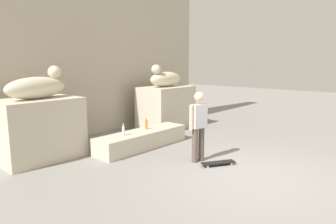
% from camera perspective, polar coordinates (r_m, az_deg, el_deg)
% --- Properties ---
extents(ground_plane, '(40.00, 40.00, 0.00)m').
position_cam_1_polar(ground_plane, '(6.63, 15.55, -11.69)').
color(ground_plane, gray).
extents(facade_wall, '(10.30, 0.60, 6.07)m').
position_cam_1_polar(facade_wall, '(10.21, -15.71, 12.99)').
color(facade_wall, '#BAAF9D').
rests_on(facade_wall, ground_plane).
extents(pedestal_left, '(1.88, 1.25, 1.49)m').
position_cam_1_polar(pedestal_left, '(7.95, -23.21, -2.99)').
color(pedestal_left, beige).
rests_on(pedestal_left, ground_plane).
extents(pedestal_right, '(1.88, 1.25, 1.49)m').
position_cam_1_polar(pedestal_right, '(10.74, -0.39, 0.89)').
color(pedestal_right, beige).
rests_on(pedestal_right, ground_plane).
extents(statue_reclining_left, '(1.68, 0.87, 0.78)m').
position_cam_1_polar(statue_reclining_left, '(7.83, -23.49, 4.42)').
color(statue_reclining_left, beige).
rests_on(statue_reclining_left, pedestal_left).
extents(statue_reclining_right, '(1.64, 0.70, 0.78)m').
position_cam_1_polar(statue_reclining_right, '(10.60, -0.52, 6.36)').
color(statue_reclining_right, beige).
rests_on(statue_reclining_right, pedestal_right).
extents(ledge_block, '(2.88, 0.74, 0.46)m').
position_cam_1_polar(ledge_block, '(8.40, -4.87, -5.18)').
color(ledge_block, beige).
rests_on(ledge_block, ground_plane).
extents(skater, '(0.53, 0.28, 1.67)m').
position_cam_1_polar(skater, '(7.10, 5.81, -2.20)').
color(skater, brown).
rests_on(skater, ground_plane).
extents(skateboard, '(0.79, 0.59, 0.08)m').
position_cam_1_polar(skateboard, '(7.10, 9.50, -9.46)').
color(skateboard, black).
rests_on(skateboard, ground_plane).
extents(bottle_orange, '(0.06, 0.06, 0.33)m').
position_cam_1_polar(bottle_orange, '(8.55, -4.12, -2.34)').
color(bottle_orange, orange).
rests_on(bottle_orange, ledge_block).
extents(bottle_clear, '(0.07, 0.07, 0.31)m').
position_cam_1_polar(bottle_clear, '(7.92, -8.46, -3.47)').
color(bottle_clear, silver).
rests_on(bottle_clear, ledge_block).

